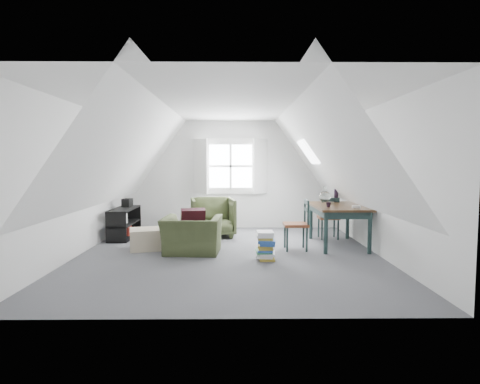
{
  "coord_description": "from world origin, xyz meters",
  "views": [
    {
      "loc": [
        0.12,
        -6.62,
        1.56
      ],
      "look_at": [
        0.2,
        0.6,
        1.01
      ],
      "focal_mm": 30.0,
      "sensor_mm": 36.0,
      "label": 1
    }
  ],
  "objects_px": {
    "armchair_near": "(192,253)",
    "media_shelf": "(124,225)",
    "armchair_far": "(213,236)",
    "ottoman": "(146,239)",
    "dining_chair_near": "(298,224)",
    "dining_table": "(338,211)",
    "dining_chair_far": "(329,217)",
    "magazine_stack": "(266,246)"
  },
  "relations": [
    {
      "from": "dining_chair_near",
      "to": "media_shelf",
      "type": "height_order",
      "value": "dining_chair_near"
    },
    {
      "from": "dining_table",
      "to": "ottoman",
      "type": "bearing_deg",
      "value": -178.73
    },
    {
      "from": "dining_table",
      "to": "dining_chair_far",
      "type": "bearing_deg",
      "value": 88.17
    },
    {
      "from": "dining_chair_far",
      "to": "dining_chair_near",
      "type": "xyz_separation_m",
      "value": [
        -0.78,
        -1.0,
        0.02
      ]
    },
    {
      "from": "dining_chair_far",
      "to": "dining_chair_near",
      "type": "bearing_deg",
      "value": 47.05
    },
    {
      "from": "dining_chair_near",
      "to": "magazine_stack",
      "type": "height_order",
      "value": "dining_chair_near"
    },
    {
      "from": "armchair_near",
      "to": "magazine_stack",
      "type": "height_order",
      "value": "magazine_stack"
    },
    {
      "from": "armchair_near",
      "to": "media_shelf",
      "type": "bearing_deg",
      "value": -37.94
    },
    {
      "from": "armchair_near",
      "to": "armchair_far",
      "type": "bearing_deg",
      "value": -95.8
    },
    {
      "from": "armchair_far",
      "to": "dining_chair_far",
      "type": "bearing_deg",
      "value": -16.33
    },
    {
      "from": "dining_chair_far",
      "to": "magazine_stack",
      "type": "bearing_deg",
      "value": 45.77
    },
    {
      "from": "magazine_stack",
      "to": "armchair_near",
      "type": "bearing_deg",
      "value": 159.55
    },
    {
      "from": "armchair_near",
      "to": "ottoman",
      "type": "bearing_deg",
      "value": -16.78
    },
    {
      "from": "media_shelf",
      "to": "ottoman",
      "type": "bearing_deg",
      "value": -58.22
    },
    {
      "from": "dining_chair_far",
      "to": "magazine_stack",
      "type": "height_order",
      "value": "dining_chair_far"
    },
    {
      "from": "media_shelf",
      "to": "armchair_far",
      "type": "bearing_deg",
      "value": 3.67
    },
    {
      "from": "ottoman",
      "to": "dining_table",
      "type": "xyz_separation_m",
      "value": [
        3.49,
        0.27,
        0.47
      ]
    },
    {
      "from": "dining_table",
      "to": "armchair_near",
      "type": "bearing_deg",
      "value": -170.39
    },
    {
      "from": "armchair_far",
      "to": "ottoman",
      "type": "distance_m",
      "value": 1.66
    },
    {
      "from": "media_shelf",
      "to": "magazine_stack",
      "type": "xyz_separation_m",
      "value": [
        2.77,
        -1.84,
        -0.05
      ]
    },
    {
      "from": "ottoman",
      "to": "dining_chair_far",
      "type": "relative_size",
      "value": 0.64
    },
    {
      "from": "armchair_near",
      "to": "dining_chair_far",
      "type": "xyz_separation_m",
      "value": [
        2.62,
        1.25,
        0.44
      ]
    },
    {
      "from": "armchair_near",
      "to": "ottoman",
      "type": "relative_size",
      "value": 1.76
    },
    {
      "from": "dining_table",
      "to": "dining_chair_near",
      "type": "bearing_deg",
      "value": -159.77
    },
    {
      "from": "armchair_near",
      "to": "dining_chair_far",
      "type": "height_order",
      "value": "dining_chair_far"
    },
    {
      "from": "armchair_far",
      "to": "ottoman",
      "type": "height_order",
      "value": "armchair_far"
    },
    {
      "from": "armchair_far",
      "to": "ottoman",
      "type": "relative_size",
      "value": 1.64
    },
    {
      "from": "armchair_far",
      "to": "dining_chair_near",
      "type": "relative_size",
      "value": 1.0
    },
    {
      "from": "armchair_far",
      "to": "dining_chair_near",
      "type": "distance_m",
      "value": 2.08
    },
    {
      "from": "dining_table",
      "to": "media_shelf",
      "type": "distance_m",
      "value": 4.27
    },
    {
      "from": "armchair_far",
      "to": "ottoman",
      "type": "xyz_separation_m",
      "value": [
        -1.13,
        -1.21,
        0.18
      ]
    },
    {
      "from": "armchair_near",
      "to": "media_shelf",
      "type": "distance_m",
      "value": 2.09
    },
    {
      "from": "dining_chair_far",
      "to": "ottoman",
      "type": "bearing_deg",
      "value": 9.95
    },
    {
      "from": "armchair_far",
      "to": "magazine_stack",
      "type": "xyz_separation_m",
      "value": [
        0.96,
        -1.99,
        0.23
      ]
    },
    {
      "from": "dining_chair_far",
      "to": "media_shelf",
      "type": "distance_m",
      "value": 4.17
    },
    {
      "from": "armchair_near",
      "to": "ottoman",
      "type": "distance_m",
      "value": 0.94
    },
    {
      "from": "dining_table",
      "to": "media_shelf",
      "type": "xyz_separation_m",
      "value": [
        -4.18,
        0.79,
        -0.38
      ]
    },
    {
      "from": "dining_table",
      "to": "magazine_stack",
      "type": "height_order",
      "value": "dining_table"
    },
    {
      "from": "armchair_far",
      "to": "magazine_stack",
      "type": "relative_size",
      "value": 1.99
    },
    {
      "from": "armchair_far",
      "to": "dining_chair_near",
      "type": "xyz_separation_m",
      "value": [
        1.57,
        -1.29,
        0.46
      ]
    },
    {
      "from": "magazine_stack",
      "to": "armchair_far",
      "type": "bearing_deg",
      "value": 115.62
    },
    {
      "from": "dining_chair_near",
      "to": "media_shelf",
      "type": "bearing_deg",
      "value": -100.43
    }
  ]
}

